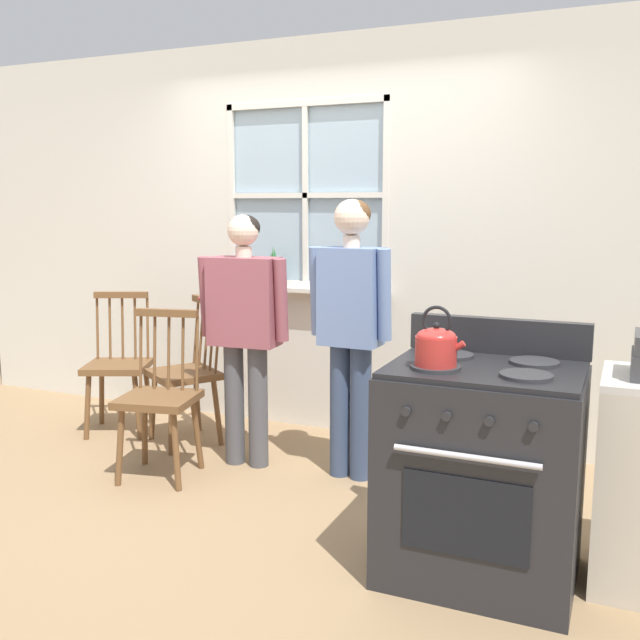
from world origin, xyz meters
name	(u,v)px	position (x,y,z in m)	size (l,w,h in m)	color
ground_plane	(237,502)	(0.00, 0.00, 0.00)	(16.00, 16.00, 0.00)	#937551
wall_back	(338,243)	(0.01, 1.40, 1.33)	(6.40, 0.16, 2.70)	silver
chair_by_window	(187,375)	(-0.80, 0.74, 0.46)	(0.57, 0.57, 0.98)	brown
chair_near_wall	(160,399)	(-0.60, 0.16, 0.46)	(0.49, 0.48, 0.98)	brown
chair_center_cluster	(118,367)	(-1.38, 0.75, 0.46)	(0.55, 0.53, 0.98)	brown
person_elderly_left	(245,318)	(-0.23, 0.53, 0.92)	(0.57, 0.24, 1.53)	#4C4C51
person_teen_center	(351,314)	(0.43, 0.59, 0.97)	(0.50, 0.23, 1.62)	#384766
stove	(482,470)	(1.34, -0.23, 0.47)	(0.80, 0.68, 1.08)	#232326
kettle	(436,345)	(1.16, -0.36, 1.02)	(0.21, 0.17, 0.25)	red
potted_plant	(273,273)	(-0.44, 1.31, 1.11)	(0.14, 0.14, 0.29)	#42474C
handbag	(218,321)	(-0.67, 0.94, 0.80)	(0.25, 0.25, 0.31)	maroon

